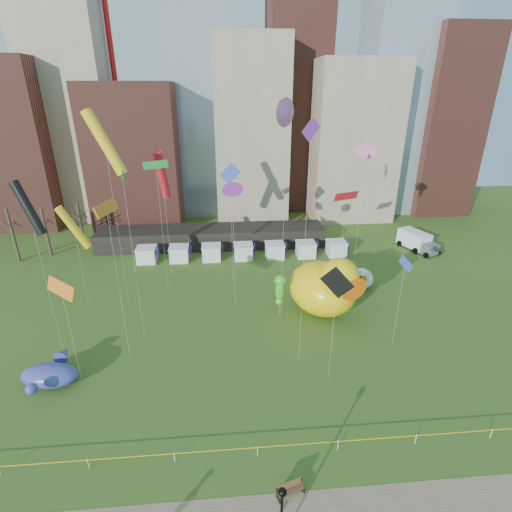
{
  "coord_description": "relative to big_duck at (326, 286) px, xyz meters",
  "views": [
    {
      "loc": [
        -1.86,
        -20.0,
        24.66
      ],
      "look_at": [
        0.68,
        9.14,
        12.0
      ],
      "focal_mm": 27.0,
      "sensor_mm": 36.0,
      "label": 1
    }
  ],
  "objects": [
    {
      "name": "caution_tape",
      "position": [
        -9.7,
        -18.88,
        -2.93
      ],
      "size": [
        50.0,
        0.06,
        0.9
      ],
      "color": "white",
      "rests_on": "ground"
    },
    {
      "name": "ground",
      "position": [
        -9.7,
        -18.88,
        -3.61
      ],
      "size": [
        160.0,
        160.0,
        0.0
      ],
      "primitive_type": "plane",
      "color": "#3B591C",
      "rests_on": "ground"
    },
    {
      "name": "pavilion",
      "position": [
        -13.7,
        23.12,
        -2.01
      ],
      "size": [
        38.0,
        6.0,
        3.2
      ],
      "primitive_type": "cube",
      "color": "black",
      "rests_on": "ground"
    },
    {
      "name": "kite_13",
      "position": [
        -10.59,
        9.79,
        11.11
      ],
      "size": [
        2.74,
        0.04,
        16.34
      ],
      "color": "silver",
      "rests_on": "ground"
    },
    {
      "name": "kite_15",
      "position": [
        -4.64,
        -8.3,
        17.18
      ],
      "size": [
        1.66,
        0.95,
        22.78
      ],
      "color": "silver",
      "rests_on": "ground"
    },
    {
      "name": "kite_3",
      "position": [
        -20.57,
        -3.33,
        13.66
      ],
      "size": [
        0.36,
        1.39,
        18.07
      ],
      "color": "silver",
      "rests_on": "ground"
    },
    {
      "name": "skyline",
      "position": [
        -7.45,
        42.19,
        17.83
      ],
      "size": [
        101.0,
        23.0,
        68.0
      ],
      "color": "brown",
      "rests_on": "ground"
    },
    {
      "name": "kite_2",
      "position": [
        -27.95,
        -6.08,
        11.89
      ],
      "size": [
        2.81,
        1.99,
        17.85
      ],
      "color": "silver",
      "rests_on": "ground"
    },
    {
      "name": "kite_0",
      "position": [
        -19.43,
        12.47,
        10.82
      ],
      "size": [
        1.55,
        4.17,
        17.9
      ],
      "color": "silver",
      "rests_on": "ground"
    },
    {
      "name": "bare_trees",
      "position": [
        -39.86,
        21.66,
        0.4
      ],
      "size": [
        8.44,
        6.44,
        8.5
      ],
      "color": "#382B21",
      "rests_on": "ground"
    },
    {
      "name": "kite_11",
      "position": [
        -19.39,
        7.86,
        12.81
      ],
      "size": [
        2.83,
        1.91,
        16.98
      ],
      "color": "silver",
      "rests_on": "ground"
    },
    {
      "name": "kite_7",
      "position": [
        -10.53,
        2.53,
        11.03
      ],
      "size": [
        1.63,
        0.59,
        15.5
      ],
      "color": "silver",
      "rests_on": "ground"
    },
    {
      "name": "kite_4",
      "position": [
        -28.9,
        4.82,
        6.42
      ],
      "size": [
        3.35,
        1.88,
        12.77
      ],
      "color": "silver",
      "rests_on": "ground"
    },
    {
      "name": "park_bench",
      "position": [
        -7.83,
        -21.99,
        -3.09
      ],
      "size": [
        1.94,
        1.14,
        0.95
      ],
      "rotation": [
        0.0,
        0.0,
        0.32
      ],
      "color": "brown",
      "rests_on": "footpath"
    },
    {
      "name": "big_duck",
      "position": [
        0.0,
        0.0,
        0.0
      ],
      "size": [
        10.31,
        11.27,
        7.86
      ],
      "rotation": [
        0.0,
        0.0,
        0.41
      ],
      "color": "yellow",
      "rests_on": "ground"
    },
    {
      "name": "kite_8",
      "position": [
        6.04,
        13.84,
        7.02
      ],
      "size": [
        3.9,
        1.93,
        11.25
      ],
      "color": "silver",
      "rests_on": "ground"
    },
    {
      "name": "small_duck",
      "position": [
        6.52,
        5.81,
        -2.1
      ],
      "size": [
        4.23,
        4.69,
        3.28
      ],
      "rotation": [
        0.0,
        0.0,
        -0.38
      ],
      "color": "white",
      "rests_on": "ground"
    },
    {
      "name": "kite_9",
      "position": [
        -5.21,
        -0.1,
        19.03
      ],
      "size": [
        1.8,
        2.45,
        24.03
      ],
      "color": "silver",
      "rests_on": "ground"
    },
    {
      "name": "seahorse_purple",
      "position": [
        -1.91,
        3.22,
        -0.14
      ],
      "size": [
        1.34,
        1.58,
        4.91
      ],
      "rotation": [
        0.0,
        0.0,
        -0.16
      ],
      "color": "silver",
      "rests_on": "ground"
    },
    {
      "name": "kite_5",
      "position": [
        5.71,
        -6.6,
        5.67
      ],
      "size": [
        0.58,
        2.51,
        9.71
      ],
      "color": "silver",
      "rests_on": "ground"
    },
    {
      "name": "whale_inflatable",
      "position": [
        -27.71,
        -9.65,
        -2.57
      ],
      "size": [
        5.44,
        6.67,
        2.28
      ],
      "rotation": [
        0.0,
        0.0,
        -0.12
      ],
      "color": "#50338C",
      "rests_on": "ground"
    },
    {
      "name": "lamppost",
      "position": [
        -8.89,
        -24.88,
        -0.69
      ],
      "size": [
        0.5,
        0.5,
        4.77
      ],
      "color": "black",
      "rests_on": "footpath"
    },
    {
      "name": "kite_6",
      "position": [
        -21.43,
        -6.51,
        11.81
      ],
      "size": [
        1.28,
        3.27,
        15.99
      ],
      "color": "silver",
      "rests_on": "ground"
    },
    {
      "name": "kite_14",
      "position": [
        -25.16,
        -9.59,
        5.99
      ],
      "size": [
        3.28,
        2.96,
        10.21
      ],
      "color": "silver",
      "rests_on": "ground"
    },
    {
      "name": "kite_1",
      "position": [
        4.72,
        4.37,
        14.57
      ],
      "size": [
        1.55,
        0.8,
        19.06
      ],
      "color": "silver",
      "rests_on": "ground"
    },
    {
      "name": "vendor_tents",
      "position": [
        -8.68,
        17.12,
        -2.5
      ],
      "size": [
        33.24,
        2.8,
        2.4
      ],
      "color": "white",
      "rests_on": "ground"
    },
    {
      "name": "kite_10",
      "position": [
        -2.43,
        -11.32,
        6.33
      ],
      "size": [
        2.76,
        0.96,
        11.49
      ],
      "color": "silver",
      "rests_on": "ground"
    },
    {
      "name": "kite_12",
      "position": [
        -24.13,
        5.35,
        15.78
      ],
      "size": [
        4.33,
        1.8,
        22.97
      ],
      "color": "silver",
      "rests_on": "ground"
    },
    {
      "name": "seahorse_green",
      "position": [
        -5.44,
        -0.21,
        0.17
      ],
      "size": [
        1.32,
        1.65,
        5.38
      ],
      "rotation": [
        0.0,
        0.0,
        -0.02
      ],
      "color": "silver",
      "rests_on": "ground"
    },
    {
      "name": "box_truck",
      "position": [
        20.32,
        18.38,
        -2.08
      ],
      "size": [
        4.74,
        7.44,
        2.97
      ],
      "rotation": [
        0.0,
        0.0,
        0.35
      ],
      "color": "white",
      "rests_on": "ground"
    }
  ]
}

